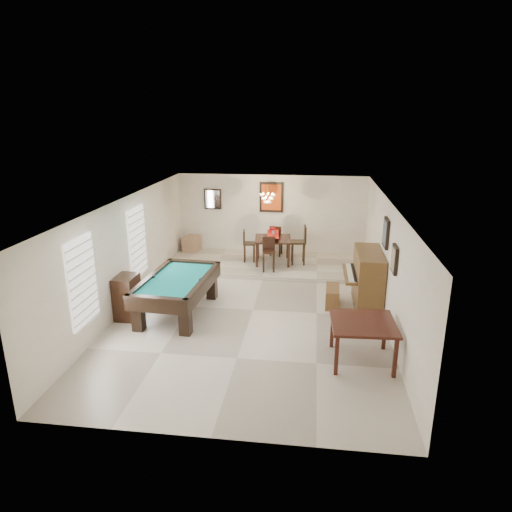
% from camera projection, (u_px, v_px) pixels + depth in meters
% --- Properties ---
extents(ground_plane, '(6.00, 9.00, 0.02)m').
position_uv_depth(ground_plane, '(253.00, 310.00, 10.79)').
color(ground_plane, beige).
extents(wall_back, '(6.00, 0.04, 2.60)m').
position_uv_depth(wall_back, '(271.00, 216.00, 14.66)').
color(wall_back, silver).
rests_on(wall_back, ground_plane).
extents(wall_front, '(6.00, 0.04, 2.60)m').
position_uv_depth(wall_front, '(208.00, 358.00, 6.14)').
color(wall_front, silver).
rests_on(wall_front, ground_plane).
extents(wall_left, '(0.04, 9.00, 2.60)m').
position_uv_depth(wall_left, '(127.00, 253.00, 10.76)').
color(wall_left, silver).
rests_on(wall_left, ground_plane).
extents(wall_right, '(0.04, 9.00, 2.60)m').
position_uv_depth(wall_right, '(387.00, 263.00, 10.04)').
color(wall_right, silver).
rests_on(wall_right, ground_plane).
extents(ceiling, '(6.00, 9.00, 0.04)m').
position_uv_depth(ceiling, '(253.00, 201.00, 10.01)').
color(ceiling, white).
rests_on(ceiling, wall_back).
extents(dining_step, '(6.00, 2.50, 0.12)m').
position_uv_depth(dining_step, '(267.00, 264.00, 13.85)').
color(dining_step, beige).
rests_on(dining_step, ground_plane).
extents(window_left_front, '(0.06, 1.00, 1.70)m').
position_uv_depth(window_left_front, '(82.00, 281.00, 8.65)').
color(window_left_front, white).
rests_on(window_left_front, wall_left).
extents(window_left_rear, '(0.06, 1.00, 1.70)m').
position_uv_depth(window_left_rear, '(137.00, 242.00, 11.30)').
color(window_left_rear, white).
rests_on(window_left_rear, wall_left).
extents(pool_table, '(1.52, 2.60, 0.84)m').
position_uv_depth(pool_table, '(178.00, 296.00, 10.51)').
color(pool_table, black).
rests_on(pool_table, ground_plane).
extents(square_table, '(1.21, 1.21, 0.81)m').
position_uv_depth(square_table, '(362.00, 342.00, 8.45)').
color(square_table, black).
rests_on(square_table, ground_plane).
extents(upright_piano, '(0.91, 1.63, 1.36)m').
position_uv_depth(upright_piano, '(361.00, 279.00, 10.85)').
color(upright_piano, brown).
rests_on(upright_piano, ground_plane).
extents(piano_bench, '(0.35, 0.82, 0.45)m').
position_uv_depth(piano_bench, '(332.00, 296.00, 11.00)').
color(piano_bench, brown).
rests_on(piano_bench, ground_plane).
extents(apothecary_chest, '(0.44, 0.66, 0.99)m').
position_uv_depth(apothecary_chest, '(127.00, 297.00, 10.27)').
color(apothecary_chest, black).
rests_on(apothecary_chest, ground_plane).
extents(dining_table, '(1.16, 1.16, 0.88)m').
position_uv_depth(dining_table, '(273.00, 248.00, 13.72)').
color(dining_table, black).
rests_on(dining_table, dining_step).
extents(flower_vase, '(0.15, 0.15, 0.23)m').
position_uv_depth(flower_vase, '(273.00, 230.00, 13.55)').
color(flower_vase, '#A4100E').
rests_on(flower_vase, dining_table).
extents(dining_chair_south, '(0.40, 0.40, 0.97)m').
position_uv_depth(dining_chair_south, '(269.00, 254.00, 12.96)').
color(dining_chair_south, black).
rests_on(dining_chair_south, dining_step).
extents(dining_chair_north, '(0.41, 0.41, 0.98)m').
position_uv_depth(dining_chair_north, '(276.00, 240.00, 14.40)').
color(dining_chair_north, black).
rests_on(dining_chair_north, dining_step).
extents(dining_chair_west, '(0.39, 0.39, 0.96)m').
position_uv_depth(dining_chair_west, '(249.00, 246.00, 13.82)').
color(dining_chair_west, black).
rests_on(dining_chair_west, dining_step).
extents(dining_chair_east, '(0.47, 0.47, 1.16)m').
position_uv_depth(dining_chair_east, '(298.00, 245.00, 13.56)').
color(dining_chair_east, black).
rests_on(dining_chair_east, dining_step).
extents(corner_bench, '(0.54, 0.63, 0.50)m').
position_uv_depth(corner_bench, '(191.00, 244.00, 14.90)').
color(corner_bench, '#A07556').
rests_on(corner_bench, dining_step).
extents(chandelier, '(0.44, 0.44, 0.60)m').
position_uv_depth(chandelier, '(267.00, 195.00, 13.16)').
color(chandelier, '#FFE5B2').
rests_on(chandelier, ceiling).
extents(back_painting, '(0.75, 0.06, 0.95)m').
position_uv_depth(back_painting, '(271.00, 197.00, 14.44)').
color(back_painting, '#D84C14').
rests_on(back_painting, wall_back).
extents(back_mirror, '(0.55, 0.06, 0.65)m').
position_uv_depth(back_mirror, '(213.00, 199.00, 14.70)').
color(back_mirror, white).
rests_on(back_mirror, wall_back).
extents(right_picture_upper, '(0.06, 0.55, 0.65)m').
position_uv_depth(right_picture_upper, '(386.00, 233.00, 10.15)').
color(right_picture_upper, slate).
rests_on(right_picture_upper, wall_right).
extents(right_picture_lower, '(0.06, 0.45, 0.55)m').
position_uv_depth(right_picture_lower, '(395.00, 259.00, 8.98)').
color(right_picture_lower, gray).
rests_on(right_picture_lower, wall_right).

